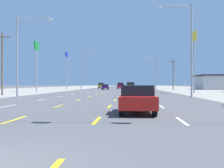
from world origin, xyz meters
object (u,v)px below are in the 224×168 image
at_px(streetlight_left_row_1, 82,68).
at_px(suv_far_left_far, 101,85).
at_px(sedan_inner_right_farther, 130,86).
at_px(streetlight_right_row_1, 154,70).
at_px(pole_sign_left_row_1, 37,54).
at_px(streetlight_left_row_0, 21,50).
at_px(sedan_center_turn_farthest, 122,86).
at_px(streetlight_right_row_0, 188,44).
at_px(suv_center_turn_midfar, 120,86).
at_px(suv_inner_right_near, 131,86).
at_px(sedan_inner_right_nearest, 137,99).
at_px(pole_sign_left_row_2, 67,61).
at_px(sedan_inner_left_mid, 105,87).
at_px(pole_sign_right_row_1, 194,46).

bearing_deg(streetlight_left_row_1, suv_far_left_far, 83.93).
height_order(sedan_inner_right_farther, streetlight_right_row_1, streetlight_right_row_1).
relative_size(pole_sign_left_row_1, streetlight_left_row_0, 1.01).
xyz_separation_m(sedan_inner_right_farther, streetlight_right_row_1, (6.51, -43.97, 4.47)).
distance_m(sedan_center_turn_farthest, streetlight_right_row_0, 90.81).
xyz_separation_m(suv_center_turn_midfar, sedan_center_turn_farthest, (-0.16, 30.70, -0.27)).
height_order(suv_inner_right_near, streetlight_left_row_1, streetlight_left_row_1).
distance_m(sedan_inner_right_nearest, pole_sign_left_row_2, 66.74).
height_order(pole_sign_left_row_1, streetlight_left_row_0, pole_sign_left_row_1).
bearing_deg(streetlight_left_row_1, streetlight_right_row_0, -66.33).
relative_size(streetlight_left_row_1, streetlight_right_row_1, 1.16).
xyz_separation_m(sedan_inner_right_nearest, sedan_center_turn_farthest, (-3.50, 108.27, 0.00)).
relative_size(sedan_center_turn_farthest, streetlight_left_row_0, 0.47).
height_order(suv_inner_right_near, pole_sign_left_row_1, pole_sign_left_row_1).
xyz_separation_m(sedan_inner_right_farther, streetlight_left_row_0, (-12.96, -88.55, 4.79)).
bearing_deg(suv_center_turn_midfar, streetlight_right_row_0, -80.80).
xyz_separation_m(suv_far_left_far, streetlight_right_row_0, (16.88, -69.61, 5.07)).
bearing_deg(streetlight_left_row_0, sedan_inner_left_mid, 82.72).
distance_m(suv_far_left_far, pole_sign_right_row_1, 58.75).
distance_m(sedan_inner_right_nearest, suv_far_left_far, 88.40).
height_order(streetlight_right_row_0, streetlight_left_row_1, streetlight_right_row_0).
distance_m(sedan_center_turn_farthest, streetlight_right_row_1, 46.78).
distance_m(suv_center_turn_midfar, streetlight_left_row_1, 18.54).
height_order(sedan_inner_left_mid, pole_sign_right_row_1, pole_sign_right_row_1).
bearing_deg(sedan_inner_right_nearest, suv_inner_right_near, 90.16).
bearing_deg(streetlight_left_row_0, suv_far_left_far, 87.85).
bearing_deg(sedan_inner_right_farther, pole_sign_left_row_1, -104.84).
bearing_deg(streetlight_right_row_0, sedan_center_turn_farthest, 96.20).
relative_size(suv_far_left_far, streetlight_left_row_1, 0.47).
relative_size(suv_far_left_far, streetlight_right_row_0, 0.46).
bearing_deg(pole_sign_left_row_1, suv_center_turn_midfar, 68.97).
bearing_deg(streetlight_right_row_1, streetlight_right_row_0, -89.98).
relative_size(sedan_inner_right_nearest, suv_inner_right_near, 0.92).
height_order(sedan_inner_right_farther, pole_sign_left_row_1, pole_sign_left_row_1).
height_order(suv_far_left_far, pole_sign_right_row_1, pole_sign_right_row_1).
distance_m(suv_center_turn_midfar, sedan_center_turn_farthest, 30.70).
height_order(suv_center_turn_midfar, pole_sign_left_row_1, pole_sign_left_row_1).
xyz_separation_m(sedan_inner_right_nearest, pole_sign_left_row_2, (-17.89, 63.90, 7.14)).
xyz_separation_m(sedan_inner_left_mid, streetlight_left_row_1, (-6.08, -2.53, 5.30)).
relative_size(sedan_center_turn_farthest, pole_sign_right_row_1, 0.44).
distance_m(sedan_inner_right_nearest, pole_sign_left_row_1, 43.50).
relative_size(sedan_inner_left_mid, pole_sign_left_row_2, 0.43).
bearing_deg(streetlight_right_row_0, streetlight_right_row_1, 90.02).
height_order(sedan_inner_left_mid, sedan_center_turn_farthest, same).
xyz_separation_m(suv_far_left_far, streetlight_left_row_1, (-2.66, -25.03, 5.03)).
bearing_deg(suv_inner_right_near, sedan_inner_left_mid, 126.10).
height_order(suv_center_turn_midfar, streetlight_right_row_1, streetlight_right_row_1).
distance_m(pole_sign_left_row_1, streetlight_right_row_0, 32.15).
bearing_deg(streetlight_left_row_0, sedan_center_turn_farthest, 83.86).
bearing_deg(streetlight_right_row_1, pole_sign_left_row_2, 177.23).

